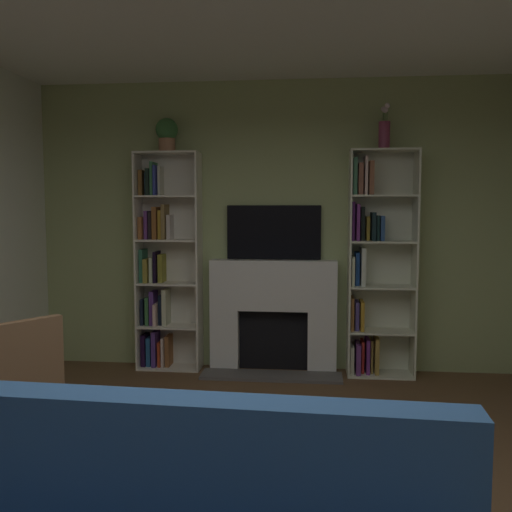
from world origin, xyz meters
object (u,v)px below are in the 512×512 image
vase_with_flowers (384,131)px  tv (274,232)px  potted_plant (167,133)px  bookshelf_right (373,265)px  fireplace (273,313)px  bookshelf_left (163,267)px

vase_with_flowers → tv: bearing=173.4°
potted_plant → bookshelf_right: bearing=0.9°
fireplace → tv: (0.00, 0.07, 0.80)m
bookshelf_right → vase_with_flowers: 1.27m
bookshelf_left → potted_plant: potted_plant is taller
fireplace → bookshelf_right: bookshelf_right is taller
tv → bookshelf_left: (-1.11, -0.07, -0.35)m
potted_plant → vase_with_flowers: 2.08m
potted_plant → tv: bearing=6.6°
fireplace → vase_with_flowers: size_ratio=3.14×
fireplace → potted_plant: size_ratio=4.13×
tv → bookshelf_right: 1.01m
bookshelf_right → vase_with_flowers: vase_with_flowers is taller
tv → potted_plant: (-1.04, -0.12, 0.96)m
potted_plant → vase_with_flowers: (2.08, 0.00, -0.01)m
potted_plant → vase_with_flowers: vase_with_flowers is taller
tv → fireplace: bearing=-90.0°
bookshelf_right → potted_plant: bearing=-179.1°
fireplace → vase_with_flowers: 2.04m
fireplace → bookshelf_right: bearing=-0.8°
bookshelf_left → fireplace: bearing=-0.2°
vase_with_flowers → fireplace: bearing=177.5°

